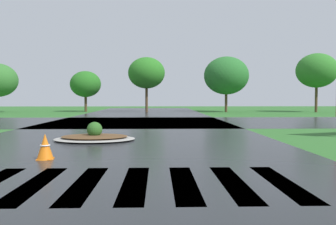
{
  "coord_description": "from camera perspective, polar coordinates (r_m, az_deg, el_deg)",
  "views": [
    {
      "loc": [
        1.32,
        -2.32,
        1.57
      ],
      "look_at": [
        1.74,
        12.02,
        0.95
      ],
      "focal_mm": 37.46,
      "sensor_mm": 36.0,
      "label": 1
    }
  ],
  "objects": [
    {
      "name": "asphalt_cross_road",
      "position": [
        22.56,
        -5.03,
        -1.53
      ],
      "size": [
        90.0,
        10.24,
        0.01
      ],
      "primitive_type": "cube",
      "color": "#232628",
      "rests_on": "ground"
    },
    {
      "name": "median_island",
      "position": [
        13.09,
        -11.85,
        -3.9
      ],
      "size": [
        2.94,
        2.24,
        0.68
      ],
      "color": "#9E9B93",
      "rests_on": "ground"
    },
    {
      "name": "crosswalk_stripes",
      "position": [
        6.65,
        -13.34,
        -11.2
      ],
      "size": [
        7.65,
        2.84,
        0.01
      ],
      "color": "white",
      "rests_on": "ground"
    },
    {
      "name": "asphalt_roadway",
      "position": [
        12.49,
        -7.76,
        -4.76
      ],
      "size": [
        11.37,
        80.0,
        0.01
      ],
      "primitive_type": "cube",
      "color": "#232628",
      "rests_on": "ground"
    },
    {
      "name": "traffic_cone",
      "position": [
        9.4,
        -19.37,
        -5.31
      ],
      "size": [
        0.42,
        0.42,
        0.66
      ],
      "color": "orange",
      "rests_on": "ground"
    },
    {
      "name": "background_treeline",
      "position": [
        37.64,
        0.89,
        5.98
      ],
      "size": [
        37.95,
        5.78,
        6.27
      ],
      "color": "#4C3823",
      "rests_on": "ground"
    }
  ]
}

